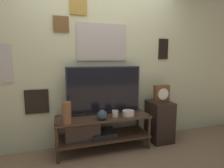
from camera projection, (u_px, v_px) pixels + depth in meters
ground_plane at (108, 158)px, 2.39m from camera, size 12.00×12.00×0.00m
wall_back at (98, 58)px, 2.71m from camera, size 6.40×0.08×2.70m
media_console at (96, 129)px, 2.56m from camera, size 1.38×0.45×0.51m
television at (104, 90)px, 2.63m from camera, size 1.13×0.05×0.72m
vase_wide_bowl at (128, 113)px, 2.58m from camera, size 0.18×0.18×0.08m
vase_round_glass at (102, 115)px, 2.40m from camera, size 0.14×0.14×0.14m
vase_tall_ceramic at (67, 113)px, 2.24m from camera, size 0.12×0.12×0.29m
candle_jar at (115, 114)px, 2.51m from camera, size 0.09×0.09×0.10m
side_table at (159, 121)px, 2.89m from camera, size 0.34×0.41×0.66m
mantel_clock at (161, 93)px, 2.82m from camera, size 0.25×0.11×0.27m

